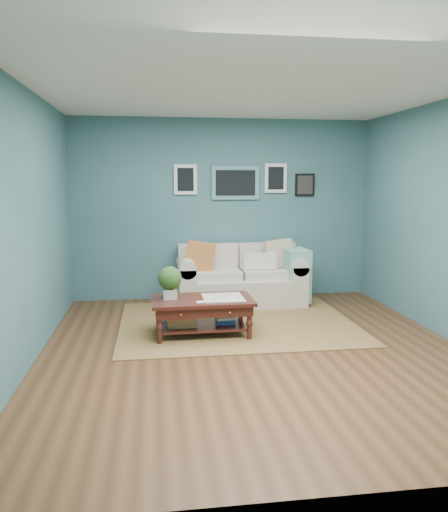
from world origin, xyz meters
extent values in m
plane|color=brown|center=(0.00, 0.00, 0.00)|extent=(5.00, 5.00, 0.00)
plane|color=white|center=(0.00, 0.00, 2.70)|extent=(5.00, 5.00, 0.00)
cube|color=#375C64|center=(0.00, 2.50, 1.35)|extent=(4.50, 0.02, 2.70)
cube|color=#375C64|center=(0.00, -2.50, 1.35)|extent=(4.50, 0.02, 2.70)
cube|color=#375C64|center=(-2.25, 0.00, 1.35)|extent=(0.02, 5.00, 2.70)
cube|color=slate|center=(0.19, 2.48, 1.75)|extent=(0.72, 0.03, 0.50)
cube|color=black|center=(0.19, 2.46, 1.75)|extent=(0.60, 0.01, 0.38)
cube|color=white|center=(-0.56, 2.48, 1.80)|extent=(0.34, 0.03, 0.44)
cube|color=white|center=(0.81, 2.48, 1.82)|extent=(0.34, 0.03, 0.44)
cube|color=black|center=(1.27, 2.48, 1.72)|extent=(0.30, 0.03, 0.34)
cube|color=brown|center=(-0.02, 1.03, 0.01)|extent=(2.91, 2.33, 0.01)
cube|color=beige|center=(0.19, 1.99, 0.20)|extent=(1.34, 0.83, 0.40)
cube|color=beige|center=(0.19, 2.31, 0.63)|extent=(1.76, 0.21, 0.45)
cube|color=beige|center=(-0.60, 1.99, 0.29)|extent=(0.23, 0.83, 0.59)
cube|color=beige|center=(0.97, 1.99, 0.29)|extent=(0.23, 0.83, 0.59)
cylinder|color=beige|center=(-0.60, 1.99, 0.59)|extent=(0.25, 0.83, 0.25)
cylinder|color=beige|center=(0.97, 1.99, 0.59)|extent=(0.25, 0.83, 0.25)
cube|color=beige|center=(-0.17, 1.93, 0.46)|extent=(0.68, 0.53, 0.12)
cube|color=beige|center=(0.55, 1.93, 0.46)|extent=(0.68, 0.53, 0.12)
cube|color=beige|center=(-0.17, 2.20, 0.69)|extent=(0.68, 0.11, 0.34)
cube|color=beige|center=(0.55, 2.20, 0.69)|extent=(0.68, 0.11, 0.34)
cube|color=#D2542A|center=(-0.40, 1.94, 0.73)|extent=(0.46, 0.16, 0.45)
cube|color=beige|center=(0.76, 2.01, 0.73)|extent=(0.45, 0.17, 0.44)
cube|color=beige|center=(0.45, 1.90, 0.64)|extent=(0.47, 0.11, 0.23)
cube|color=#89C4B9|center=(0.97, 1.88, 0.44)|extent=(0.32, 0.52, 0.76)
cube|color=black|center=(-0.50, 0.61, 0.42)|extent=(1.17, 0.69, 0.04)
cube|color=black|center=(-0.50, 0.61, 0.34)|extent=(1.09, 0.61, 0.12)
cube|color=black|center=(-0.50, 0.61, 0.11)|extent=(1.00, 0.52, 0.02)
sphere|color=gold|center=(-0.77, 0.29, 0.34)|extent=(0.03, 0.03, 0.03)
sphere|color=gold|center=(-0.22, 0.30, 0.34)|extent=(0.03, 0.03, 0.03)
cylinder|color=black|center=(-1.00, 0.34, 0.20)|extent=(0.06, 0.06, 0.40)
cylinder|color=black|center=(0.01, 0.35, 0.20)|extent=(0.06, 0.06, 0.40)
cylinder|color=black|center=(-1.01, 0.86, 0.20)|extent=(0.06, 0.06, 0.40)
cylinder|color=black|center=(0.00, 0.87, 0.20)|extent=(0.06, 0.06, 0.40)
cube|color=beige|center=(-0.87, 0.65, 0.49)|extent=(0.16, 0.16, 0.12)
sphere|color=#2E4F1D|center=(-0.87, 0.65, 0.68)|extent=(0.27, 0.27, 0.27)
cube|color=white|center=(-0.26, 0.61, 0.44)|extent=(0.47, 0.47, 0.01)
cube|color=#9D7049|center=(-0.74, 0.60, 0.22)|extent=(0.33, 0.24, 0.19)
cube|color=navy|center=(-0.23, 0.63, 0.18)|extent=(0.23, 0.18, 0.11)
camera|label=1|loc=(-1.03, -5.00, 1.80)|focal=35.00mm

